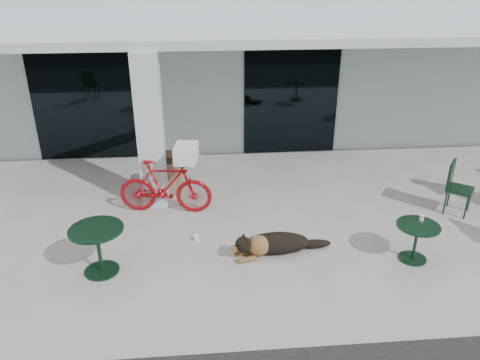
{
  "coord_description": "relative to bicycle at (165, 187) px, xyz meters",
  "views": [
    {
      "loc": [
        -0.49,
        -6.53,
        4.57
      ],
      "look_at": [
        0.17,
        1.13,
        1.0
      ],
      "focal_mm": 35.0,
      "sensor_mm": 36.0,
      "label": 1
    }
  ],
  "objects": [
    {
      "name": "dog",
      "position": [
        1.98,
        -1.67,
        -0.34
      ],
      "size": [
        1.38,
        0.76,
        0.44
      ],
      "primitive_type": null,
      "rotation": [
        0.0,
        0.0,
        0.26
      ],
      "color": "black",
      "rests_on": "ground"
    },
    {
      "name": "cafe_table_near",
      "position": [
        -0.95,
        -1.96,
        -0.15
      ],
      "size": [
        0.92,
        0.92,
        0.81
      ],
      "primitive_type": null,
      "rotation": [
        0.0,
        0.0,
        -0.07
      ],
      "color": "#11321C",
      "rests_on": "ground"
    },
    {
      "name": "cup_near_dog",
      "position": [
        0.59,
        -1.16,
        -0.5
      ],
      "size": [
        0.1,
        0.1,
        0.11
      ],
      "primitive_type": "cylinder",
      "rotation": [
        0.0,
        0.0,
        -0.1
      ],
      "color": "white",
      "rests_on": "ground"
    },
    {
      "name": "storefront_glass_left",
      "position": [
        -1.95,
        3.08,
        0.8
      ],
      "size": [
        2.8,
        0.06,
        2.7
      ],
      "primitive_type": "cube",
      "color": "black",
      "rests_on": "ground"
    },
    {
      "name": "trash_receptacle",
      "position": [
        0.05,
        0.9,
        -0.11
      ],
      "size": [
        0.52,
        0.52,
        0.88
      ],
      "primitive_type": null,
      "rotation": [
        0.0,
        0.0,
        0.0
      ],
      "color": "#896347",
      "rests_on": "ground"
    },
    {
      "name": "cafe_chair_far_a",
      "position": [
        5.81,
        -0.54,
        -0.03
      ],
      "size": [
        0.71,
        0.7,
        1.06
      ],
      "primitive_type": null,
      "rotation": [
        0.0,
        0.0,
        0.91
      ],
      "color": "#11321C",
      "rests_on": "ground"
    },
    {
      "name": "cafe_table_far",
      "position": [
        4.25,
        -2.06,
        -0.22
      ],
      "size": [
        0.9,
        0.9,
        0.67
      ],
      "primitive_type": null,
      "rotation": [
        0.0,
        0.0,
        0.33
      ],
      "color": "#11321C",
      "rests_on": "ground"
    },
    {
      "name": "laundry_basket",
      "position": [
        0.45,
        -0.06,
        0.72
      ],
      "size": [
        0.49,
        0.61,
        0.33
      ],
      "primitive_type": "cube",
      "rotation": [
        0.0,
        0.0,
        1.43
      ],
      "color": "white",
      "rests_on": "bicycle"
    },
    {
      "name": "cup_on_table",
      "position": [
        4.36,
        -1.92,
        0.16
      ],
      "size": [
        0.09,
        0.09,
        0.1
      ],
      "primitive_type": "cylinder",
      "rotation": [
        0.0,
        0.0,
        0.33
      ],
      "color": "white",
      "rests_on": "cafe_table_far"
    },
    {
      "name": "building",
      "position": [
        1.25,
        6.6,
        1.7
      ],
      "size": [
        22.0,
        7.0,
        4.5
      ],
      "primitive_type": "cube",
      "color": "silver",
      "rests_on": "ground"
    },
    {
      "name": "bicycle",
      "position": [
        0.0,
        0.0,
        0.0
      ],
      "size": [
        1.9,
        0.77,
        1.11
      ],
      "primitive_type": "imported",
      "rotation": [
        0.0,
        0.0,
        1.43
      ],
      "color": "#9F0C12",
      "rests_on": "ground"
    },
    {
      "name": "column",
      "position": [
        -0.25,
        0.4,
        1.01
      ],
      "size": [
        0.5,
        0.5,
        3.12
      ],
      "primitive_type": "cube",
      "color": "silver",
      "rests_on": "ground"
    },
    {
      "name": "overhang",
      "position": [
        1.25,
        1.7,
        2.66
      ],
      "size": [
        22.0,
        2.8,
        0.18
      ],
      "primitive_type": "cube",
      "color": "silver",
      "rests_on": "column"
    },
    {
      "name": "ground",
      "position": [
        1.25,
        -1.9,
        -0.55
      ],
      "size": [
        80.0,
        80.0,
        0.0
      ],
      "primitive_type": "plane",
      "color": "#AEAAA4",
      "rests_on": "ground"
    },
    {
      "name": "storefront_glass_right",
      "position": [
        3.05,
        3.08,
        0.8
      ],
      "size": [
        2.4,
        0.06,
        2.7
      ],
      "primitive_type": "cube",
      "color": "black",
      "rests_on": "ground"
    }
  ]
}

